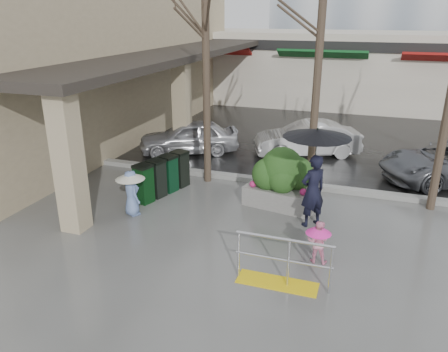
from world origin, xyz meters
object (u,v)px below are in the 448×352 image
Objects in this scene: tree_midwest at (323,3)px; handrail at (281,267)px; tree_west at (205,10)px; child_pink at (318,239)px; child_blue at (131,188)px; news_boxes at (163,176)px; car_a at (189,137)px; woman at (315,165)px; planter at (282,178)px; car_b at (307,139)px.

handrail is at bearing -88.09° from tree_midwest.
tree_west is 7.06m from child_pink.
news_boxes is at bearing -59.25° from child_blue.
car_a is at bearing 124.69° from handrail.
woman reaches higher than child_blue.
tree_west is at bearing 156.74° from planter.
car_a and car_b have the same top height.
car_a is at bearing -47.02° from child_blue.
tree_west is 7.13× the size of child_pink.
car_a is (-4.31, 3.65, -0.17)m from planter.
planter reaches higher than car_b.
news_boxes is (0.13, 1.55, -0.19)m from child_blue.
tree_west reaches higher than planter.
tree_midwest is 7.34× the size of child_pink.
woman is at bearing -77.41° from child_pink.
news_boxes is 4.01m from car_a.
handrail is 8.52m from car_b.
woman reaches higher than planter.
news_boxes is (-4.07, -1.39, -4.68)m from tree_midwest.
news_boxes is at bearing -25.95° from child_pink.
car_b is (-1.00, 5.72, -0.96)m from woman.
child_blue is 0.61× the size of news_boxes.
woman is 2.63× the size of child_pink.
tree_midwest is 6.03m from child_pink.
planter is 0.56× the size of car_a.
car_b reaches higher than handrail.
tree_midwest is 3.39× the size of planter.
handrail is 0.50× the size of car_b.
car_b reaches higher than child_blue.
car_a reaches higher than handrail.
tree_midwest is 6.82m from child_blue.
planter is (-0.60, -1.12, -4.43)m from tree_midwest.
planter is (-0.95, 0.92, -0.79)m from woman.
tree_west is 5.40m from car_a.
handrail is 7.52m from tree_west.
tree_midwest is at bearing 35.53° from news_boxes.
planter reaches higher than car_a.
tree_midwest reaches higher than planter.
car_b is (-1.38, 7.41, 0.08)m from child_pink.
handrail is 5.44m from news_boxes.
tree_midwest reaches higher than woman.
child_blue is 5.52m from car_a.
tree_west reaches higher than woman.
child_blue is at bearing -78.11° from news_boxes.
child_pink is at bearing 62.41° from handrail.
car_b is at bearing -82.61° from child_blue.
child_blue is (-4.54, -0.91, -0.85)m from woman.
child_pink is at bearing 15.62° from car_a.
woman is 4.58m from news_boxes.
planter reaches higher than handrail.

